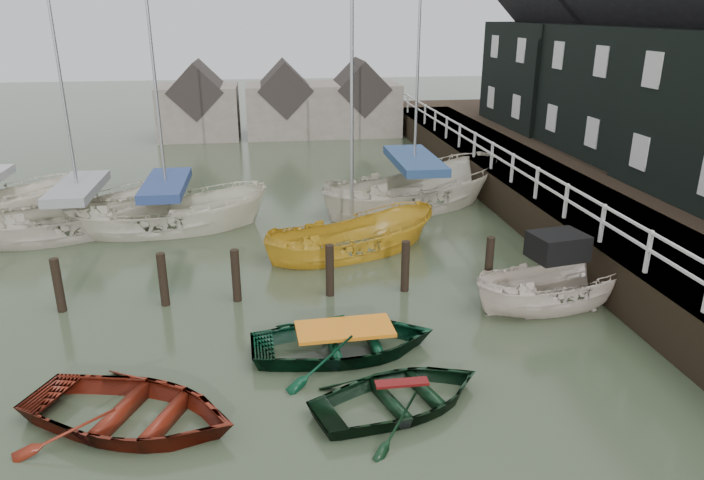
{
  "coord_description": "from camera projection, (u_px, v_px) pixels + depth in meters",
  "views": [
    {
      "loc": [
        -0.32,
        -11.91,
        7.01
      ],
      "look_at": [
        1.82,
        3.3,
        1.4
      ],
      "focal_mm": 32.0,
      "sensor_mm": 36.0,
      "label": 1
    }
  ],
  "objects": [
    {
      "name": "land_strip",
      "position": [
        658.0,
        200.0,
        24.79
      ],
      "size": [
        14.0,
        38.0,
        1.5
      ],
      "primitive_type": "cube",
      "color": "black",
      "rests_on": "ground"
    },
    {
      "name": "far_sheds",
      "position": [
        282.0,
        104.0,
        37.18
      ],
      "size": [
        14.0,
        4.08,
        4.39
      ],
      "color": "#665B51",
      "rests_on": "ground"
    },
    {
      "name": "motorboat",
      "position": [
        555.0,
        301.0,
        15.93
      ],
      "size": [
        4.8,
        2.5,
        2.72
      ],
      "rotation": [
        0.0,
        0.0,
        1.75
      ],
      "color": "beige",
      "rests_on": "ground"
    },
    {
      "name": "ground",
      "position": [
        290.0,
        357.0,
        13.53
      ],
      "size": [
        120.0,
        120.0,
        0.0
      ],
      "primitive_type": "plane",
      "color": "#303924",
      "rests_on": "ground"
    },
    {
      "name": "rowboat_green",
      "position": [
        345.0,
        352.0,
        13.7
      ],
      "size": [
        4.14,
        3.04,
        0.83
      ],
      "primitive_type": "imported",
      "rotation": [
        0.0,
        0.0,
        1.61
      ],
      "color": "black",
      "rests_on": "ground"
    },
    {
      "name": "sailboat_a",
      "position": [
        84.0,
        230.0,
        21.17
      ],
      "size": [
        7.09,
        4.94,
        10.88
      ],
      "rotation": [
        0.0,
        0.0,
        1.98
      ],
      "color": "beige",
      "rests_on": "ground"
    },
    {
      "name": "sailboat_b",
      "position": [
        170.0,
        227.0,
        21.52
      ],
      "size": [
        6.91,
        3.08,
        11.2
      ],
      "rotation": [
        0.0,
        0.0,
        1.66
      ],
      "color": "beige",
      "rests_on": "ground"
    },
    {
      "name": "rowboat_red",
      "position": [
        132.0,
        424.0,
        11.31
      ],
      "size": [
        4.83,
        4.23,
        0.83
      ],
      "primitive_type": "imported",
      "rotation": [
        0.0,
        0.0,
        1.17
      ],
      "color": "#5E190D",
      "rests_on": "ground"
    },
    {
      "name": "sailboat_d",
      "position": [
        413.0,
        205.0,
        23.96
      ],
      "size": [
        8.38,
        5.77,
        12.51
      ],
      "rotation": [
        0.0,
        0.0,
        1.97
      ],
      "color": "beige",
      "rests_on": "ground"
    },
    {
      "name": "pier",
      "position": [
        526.0,
        188.0,
        23.83
      ],
      "size": [
        3.04,
        32.0,
        2.7
      ],
      "color": "black",
      "rests_on": "ground"
    },
    {
      "name": "rowboat_dkgreen",
      "position": [
        401.0,
        406.0,
        11.83
      ],
      "size": [
        4.04,
        3.4,
        0.71
      ],
      "primitive_type": "imported",
      "rotation": [
        0.0,
        0.0,
        1.88
      ],
      "color": "black",
      "rests_on": "ground"
    },
    {
      "name": "sailboat_c",
      "position": [
        352.0,
        251.0,
        19.47
      ],
      "size": [
        6.1,
        3.87,
        9.88
      ],
      "rotation": [
        0.0,
        0.0,
        1.9
      ],
      "color": "gold",
      "rests_on": "ground"
    },
    {
      "name": "mooring_pilings",
      "position": [
        240.0,
        283.0,
        16.0
      ],
      "size": [
        13.72,
        0.22,
        1.8
      ],
      "color": "black",
      "rests_on": "ground"
    }
  ]
}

